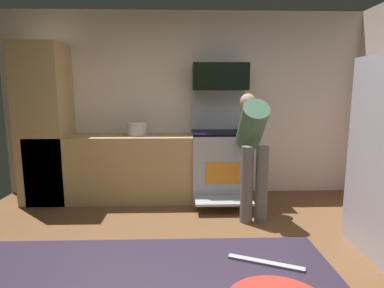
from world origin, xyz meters
The scene contains 9 objects.
ground_plane centered at (0.00, 0.00, -0.01)m, with size 5.20×4.80×0.02m, color brown.
wall_back centered at (0.00, 2.34, 1.30)m, with size 5.20×0.12×2.60m, color silver.
lower_cabinet_run centered at (-0.90, 1.98, 0.45)m, with size 2.40×0.60×0.90m, color tan.
cabinet_column centered at (-1.90, 1.98, 1.05)m, with size 0.60×0.60×2.10m, color tan.
oven_range centered at (0.45, 1.97, 0.51)m, with size 0.76×0.98×1.51m.
microwave centered at (0.45, 2.06, 1.69)m, with size 0.74×0.38×0.36m, color black.
person_cook centered at (0.75, 1.30, 0.88)m, with size 0.31×0.68×1.46m.
knife_chef centered at (0.22, -1.29, 0.90)m, with size 0.25×0.02×0.01m, color #B7BABF.
stock_pot centered at (-0.67, 1.98, 0.99)m, with size 0.28×0.28×0.18m, color #B7B3B9.
Camera 1 is at (-0.06, -2.25, 1.46)m, focal length 29.19 mm.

